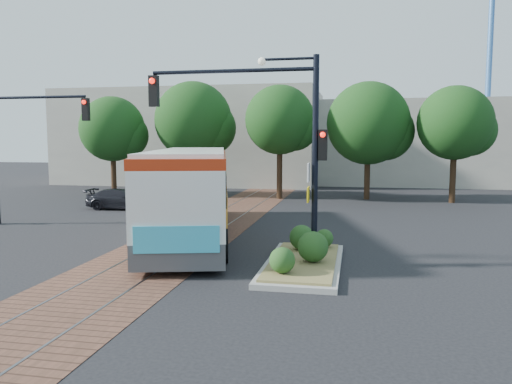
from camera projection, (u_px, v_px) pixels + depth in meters
ground at (164, 252)px, 16.76m from camera, size 120.00×120.00×0.00m
trackbed at (200, 231)px, 20.66m from camera, size 3.60×40.00×0.02m
tree_row at (276, 123)px, 32.04m from camera, size 26.40×5.60×7.67m
warehouses at (279, 139)px, 44.51m from camera, size 40.00×13.00×8.00m
crane at (489, 61)px, 45.28m from camera, size 8.00×0.50×18.00m
city_bus at (191, 188)px, 19.61m from camera, size 5.87×12.88×3.38m
traffic_island at (304, 255)px, 14.91m from camera, size 2.20×5.20×1.13m
signal_pole_main at (274, 127)px, 14.79m from camera, size 5.49×0.46×6.00m
signal_pole_left at (17, 138)px, 21.89m from camera, size 4.99×0.34×6.00m
parked_car at (122, 199)px, 27.17m from camera, size 3.88×1.66×1.12m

